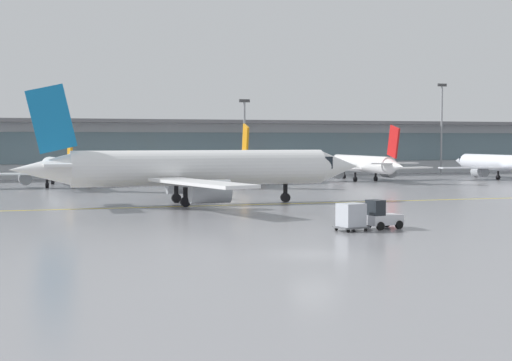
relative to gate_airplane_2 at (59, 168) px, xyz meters
name	(u,v)px	position (x,y,z in m)	size (l,w,h in m)	color
ground_plane	(313,254)	(8.86, -65.64, -2.52)	(400.00, 400.00, 0.00)	gray
taxiway_centreline_stripe	(206,206)	(11.22, -33.77, -2.51)	(110.00, 0.36, 0.01)	yellow
terminal_concourse	(102,148)	(8.86, 24.66, 2.40)	(180.23, 11.00, 9.60)	#B2B7BC
gate_airplane_2	(59,168)	(0.00, 0.00, 0.00)	(23.53, 25.34, 8.39)	white
gate_airplane_3	(230,166)	(23.42, -1.17, 0.00)	(23.47, 25.35, 8.39)	silver
gate_airplane_4	(362,164)	(45.15, 0.99, 0.00)	(23.57, 25.28, 8.39)	white
gate_airplane_5	(502,163)	(68.76, -1.40, 0.00)	(23.55, 25.32, 8.39)	silver
taxiing_regional_jet	(197,169)	(10.77, -31.75, 0.95)	(34.84, 32.41, 11.55)	white
baggage_tug	(381,216)	(18.19, -55.97, -1.62)	(2.82, 2.03, 2.10)	silver
cargo_dolly_lead	(351,216)	(15.58, -56.48, -1.46)	(2.37, 1.97, 1.94)	#595B60
apron_light_mast_2	(244,134)	(31.04, 15.99, 4.62)	(1.80, 0.36, 12.93)	gray
apron_light_mast_3	(442,125)	(69.31, 17.32, 6.41)	(1.80, 0.36, 16.45)	gray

